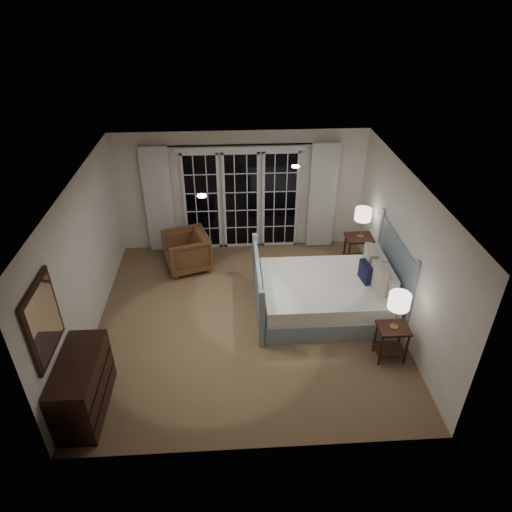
{
  "coord_description": "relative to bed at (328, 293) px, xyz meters",
  "views": [
    {
      "loc": [
        -0.22,
        -6.03,
        5.04
      ],
      "look_at": [
        0.17,
        0.34,
        1.05
      ],
      "focal_mm": 32.0,
      "sensor_mm": 36.0,
      "label": 1
    }
  ],
  "objects": [
    {
      "name": "downlight_a",
      "position": [
        -0.61,
        0.41,
        2.15
      ],
      "size": [
        0.12,
        0.12,
        0.01
      ],
      "primitive_type": "cylinder",
      "color": "white",
      "rests_on": "ceiling"
    },
    {
      "name": "french_doors",
      "position": [
        -1.41,
        2.27,
        0.75
      ],
      "size": [
        2.5,
        0.04,
        2.2
      ],
      "color": "black",
      "rests_on": "wall_back"
    },
    {
      "name": "lamp_right",
      "position": [
        0.84,
        1.29,
        0.83
      ],
      "size": [
        0.31,
        0.31,
        0.6
      ],
      "color": "tan",
      "rests_on": "nightstand_right"
    },
    {
      "name": "wall_back",
      "position": [
        -1.41,
        2.31,
        0.91
      ],
      "size": [
        5.0,
        0.02,
        2.5
      ],
      "primitive_type": "cube",
      "color": "white",
      "rests_on": "floor"
    },
    {
      "name": "nightstand_right",
      "position": [
        0.84,
        1.29,
        0.12
      ],
      "size": [
        0.54,
        0.43,
        0.7
      ],
      "color": "black",
      "rests_on": "floor"
    },
    {
      "name": "dresser",
      "position": [
        -3.64,
        -1.93,
        0.09
      ],
      "size": [
        0.52,
        1.22,
        0.86
      ],
      "color": "black",
      "rests_on": "floor"
    },
    {
      "name": "curtain_right",
      "position": [
        0.24,
        2.19,
        0.81
      ],
      "size": [
        0.55,
        0.1,
        2.25
      ],
      "primitive_type": "cube",
      "color": "silver",
      "rests_on": "curtain_rod"
    },
    {
      "name": "wall_front",
      "position": [
        -1.41,
        -2.69,
        0.91
      ],
      "size": [
        5.0,
        0.02,
        2.5
      ],
      "primitive_type": "cube",
      "color": "white",
      "rests_on": "floor"
    },
    {
      "name": "wall_right",
      "position": [
        1.09,
        -0.19,
        0.91
      ],
      "size": [
        0.02,
        5.0,
        2.5
      ],
      "primitive_type": "cube",
      "color": "white",
      "rests_on": "floor"
    },
    {
      "name": "wall_left",
      "position": [
        -3.91,
        -0.19,
        0.91
      ],
      "size": [
        0.02,
        5.0,
        2.5
      ],
      "primitive_type": "cube",
      "color": "white",
      "rests_on": "floor"
    },
    {
      "name": "ceiling",
      "position": [
        -1.41,
        -0.19,
        2.16
      ],
      "size": [
        5.0,
        5.0,
        0.0
      ],
      "primitive_type": "plane",
      "rotation": [
        3.14,
        0.0,
        0.0
      ],
      "color": "silver",
      "rests_on": "wall_back"
    },
    {
      "name": "armchair",
      "position": [
        -2.52,
        1.48,
        0.04
      ],
      "size": [
        1.04,
        1.02,
        0.76
      ],
      "primitive_type": "imported",
      "rotation": [
        0.0,
        0.0,
        -1.27
      ],
      "color": "brown",
      "rests_on": "floor"
    },
    {
      "name": "floor",
      "position": [
        -1.41,
        -0.19,
        -0.34
      ],
      "size": [
        5.0,
        5.0,
        0.0
      ],
      "primitive_type": "plane",
      "color": "brown",
      "rests_on": "ground"
    },
    {
      "name": "curtain_left",
      "position": [
        -3.06,
        2.19,
        0.81
      ],
      "size": [
        0.55,
        0.1,
        2.25
      ],
      "primitive_type": "cube",
      "color": "silver",
      "rests_on": "curtain_rod"
    },
    {
      "name": "lamp_left",
      "position": [
        0.71,
        -1.23,
        0.73
      ],
      "size": [
        0.31,
        0.31,
        0.6
      ],
      "color": "tan",
      "rests_on": "nightstand_left"
    },
    {
      "name": "mirror",
      "position": [
        -3.88,
        -1.93,
        1.21
      ],
      "size": [
        0.05,
        0.85,
        1.0
      ],
      "color": "black",
      "rests_on": "wall_left"
    },
    {
      "name": "bed",
      "position": [
        0.0,
        0.0,
        0.0
      ],
      "size": [
        2.36,
        1.71,
        1.39
      ],
      "color": "#82949D",
      "rests_on": "floor"
    },
    {
      "name": "nightstand_left",
      "position": [
        0.71,
        -1.23,
        0.05
      ],
      "size": [
        0.46,
        0.37,
        0.6
      ],
      "color": "black",
      "rests_on": "floor"
    },
    {
      "name": "curtain_rod",
      "position": [
        -1.41,
        2.21,
        1.91
      ],
      "size": [
        3.5,
        0.03,
        0.03
      ],
      "primitive_type": "cylinder",
      "rotation": [
        0.0,
        1.57,
        0.0
      ],
      "color": "black",
      "rests_on": "wall_back"
    },
    {
      "name": "downlight_b",
      "position": [
        -2.01,
        -0.59,
        2.15
      ],
      "size": [
        0.12,
        0.12,
        0.01
      ],
      "primitive_type": "cylinder",
      "color": "white",
      "rests_on": "ceiling"
    }
  ]
}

